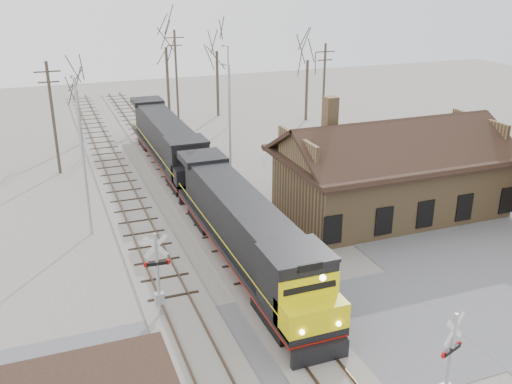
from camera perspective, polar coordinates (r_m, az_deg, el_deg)
ground at (r=25.98m, az=5.03°, el=-15.15°), size 140.00×140.00×0.00m
road at (r=25.97m, az=5.03°, el=-15.13°), size 60.00×9.00×0.03m
track_main at (r=38.21m, az=-4.77°, el=-2.57°), size 3.40×90.00×0.24m
track_siding at (r=37.34m, az=-11.41°, el=-3.52°), size 3.40×90.00×0.24m
depot at (r=39.66m, az=13.26°, el=1.46°), size 15.20×9.31×7.90m
locomotive_lead at (r=30.82m, az=-0.90°, el=-4.17°), size 2.81×18.79×4.17m
locomotive_trailing at (r=48.09m, az=-8.78°, el=4.93°), size 2.81×18.79×3.95m
crossbuck_near at (r=22.64m, az=18.73°, el=-16.30°), size 1.17×0.48×4.27m
crossbuck_far at (r=27.19m, az=-9.77°, el=-8.55°), size 1.24×0.33×4.35m
streetlight_a at (r=35.66m, az=-16.99°, el=4.00°), size 0.25×2.04×9.76m
streetlight_b at (r=45.30m, az=-2.69°, el=7.75°), size 0.25×2.04×8.80m
streetlight_c at (r=60.47m, az=-2.81°, el=10.94°), size 0.25×2.04×8.45m
utility_pole_a at (r=48.19m, az=-19.64°, el=7.13°), size 2.00×0.24×9.06m
utility_pole_b at (r=63.20m, az=-7.96°, el=11.54°), size 2.00×0.24×9.81m
utility_pole_c at (r=57.98m, az=6.80°, el=10.34°), size 2.00×0.24×9.00m
tree_b at (r=56.19m, az=-17.66°, el=10.45°), size 3.41×3.41×8.37m
tree_c at (r=65.51m, az=-9.07°, el=15.20°), size 5.13×5.13×12.58m
tree_d at (r=65.00m, az=-3.98°, el=14.93°), size 4.86×4.86×11.91m
tree_e at (r=63.07m, az=5.22°, el=13.97°), size 4.40×4.40×10.77m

